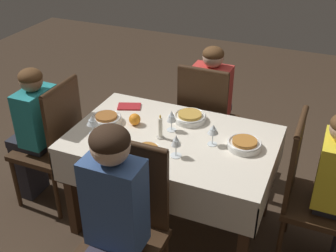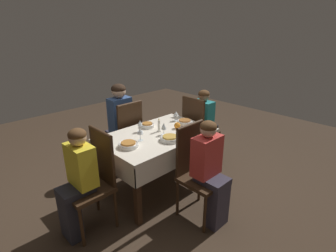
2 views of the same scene
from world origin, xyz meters
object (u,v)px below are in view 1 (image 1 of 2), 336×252
object	(u,v)px
wine_glass_west	(92,121)
bowl_east	(244,144)
chair_east	(309,190)
bowl_north	(190,117)
wine_glass_north	(171,117)
person_adult_denim	(111,223)
bowl_west	(107,118)
chair_north	(206,118)
person_child_red	(213,103)
dining_table	(172,150)
napkin_red_folded	(129,106)
chair_west	(54,141)
orange_fruit	(135,119)
candle_centerpiece	(160,129)
chair_south	(127,224)
bowl_south	(148,151)
person_child_teal	(33,130)
wine_glass_south	(176,141)

from	to	relation	value
wine_glass_west	bowl_east	xyz separation A→B (m)	(0.95, 0.22, -0.07)
chair_east	bowl_north	bearing A→B (deg)	76.87
chair_east	wine_glass_north	world-z (taller)	chair_east
bowl_north	wine_glass_west	bearing A→B (deg)	-141.87
person_adult_denim	bowl_west	bearing A→B (deg)	120.97
bowl_west	chair_north	bearing A→B (deg)	51.47
person_child_red	dining_table	bearing A→B (deg)	88.57
dining_table	chair_north	size ratio (longest dim) A/B	1.30
wine_glass_west	napkin_red_folded	distance (m)	0.43
chair_west	orange_fruit	bearing A→B (deg)	104.28
dining_table	wine_glass_north	bearing A→B (deg)	116.75
bowl_north	candle_centerpiece	distance (m)	0.30
chair_north	person_adult_denim	world-z (taller)	person_adult_denim
dining_table	chair_north	distance (m)	0.65
chair_south	napkin_red_folded	bearing A→B (deg)	116.38
chair_north	wine_glass_west	size ratio (longest dim) A/B	7.66
chair_west	bowl_south	world-z (taller)	chair_west
candle_centerpiece	napkin_red_folded	world-z (taller)	candle_centerpiece
bowl_west	candle_centerpiece	size ratio (longest dim) A/B	1.21
chair_south	chair_north	distance (m)	1.28
person_child_teal	candle_centerpiece	distance (m)	1.01
napkin_red_folded	dining_table	bearing A→B (deg)	-29.65
person_child_teal	bowl_east	bearing A→B (deg)	95.88
wine_glass_west	candle_centerpiece	bearing A→B (deg)	16.24
person_adult_denim	person_child_teal	xyz separation A→B (m)	(-1.05, 0.70, -0.10)
wine_glass_west	wine_glass_north	world-z (taller)	wine_glass_north
person_adult_denim	wine_glass_west	distance (m)	0.82
chair_west	bowl_west	xyz separation A→B (m)	(0.39, 0.11, 0.22)
wine_glass_west	chair_north	bearing A→B (deg)	57.51
wine_glass_south	chair_west	bearing A→B (deg)	174.77
chair_west	person_child_teal	xyz separation A→B (m)	(-0.17, -0.00, 0.05)
bowl_north	bowl_west	bearing A→B (deg)	-154.99
wine_glass_north	bowl_west	bearing A→B (deg)	-171.06
napkin_red_folded	wine_glass_west	bearing A→B (deg)	-96.39
person_child_red	bowl_south	bearing A→B (deg)	85.75
dining_table	wine_glass_west	size ratio (longest dim) A/B	9.99
chair_west	bowl_north	xyz separation A→B (m)	(0.91, 0.35, 0.22)
chair_south	chair_east	size ratio (longest dim) A/B	1.00
person_child_teal	chair_west	bearing A→B (deg)	90.00
chair_east	chair_north	distance (m)	1.05
chair_south	person_child_red	size ratio (longest dim) A/B	0.92
chair_east	bowl_east	xyz separation A→B (m)	(-0.42, 0.01, 0.22)
wine_glass_south	person_adult_denim	bearing A→B (deg)	-99.59
wine_glass_south	bowl_north	distance (m)	0.45
wine_glass_north	chair_west	bearing A→B (deg)	-168.19
chair_north	person_adult_denim	distance (m)	1.45
person_adult_denim	wine_glass_west	world-z (taller)	person_adult_denim
chair_south	orange_fruit	xyz separation A→B (m)	(-0.29, 0.69, 0.23)
chair_east	chair_north	size ratio (longest dim) A/B	1.00
chair_west	dining_table	bearing A→B (deg)	96.54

